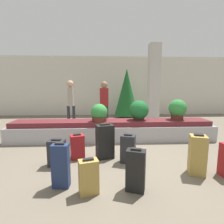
# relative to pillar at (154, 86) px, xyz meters

# --- Properties ---
(ground_plane) EXTENTS (18.00, 18.00, 0.00)m
(ground_plane) POSITION_rel_pillar_xyz_m (-1.71, -3.08, -1.60)
(ground_plane) COLOR #6B6051
(back_wall) EXTENTS (18.00, 0.06, 3.20)m
(back_wall) POSITION_rel_pillar_xyz_m (-1.71, 2.99, 0.00)
(back_wall) COLOR beige
(back_wall) RESTS_ON ground_plane
(carousel) EXTENTS (6.04, 0.83, 0.59)m
(carousel) POSITION_rel_pillar_xyz_m (-1.71, -1.67, -1.32)
(carousel) COLOR #9E9EA3
(carousel) RESTS_ON ground_plane
(pillar) EXTENTS (0.41, 0.41, 3.20)m
(pillar) POSITION_rel_pillar_xyz_m (0.00, 0.00, 0.00)
(pillar) COLOR beige
(pillar) RESTS_ON ground_plane
(suitcase_1) EXTENTS (0.34, 0.25, 0.56)m
(suitcase_1) POSITION_rel_pillar_xyz_m (-2.92, -3.35, -1.33)
(suitcase_1) COLOR #232328
(suitcase_1) RESTS_ON ground_plane
(suitcase_2) EXTENTS (0.43, 0.34, 0.79)m
(suitcase_2) POSITION_rel_pillar_xyz_m (-1.95, -3.02, -1.22)
(suitcase_2) COLOR black
(suitcase_2) RESTS_ON ground_plane
(suitcase_3) EXTENTS (0.32, 0.25, 0.55)m
(suitcase_3) POSITION_rel_pillar_xyz_m (-2.21, -4.33, -1.34)
(suitcase_3) COLOR #A3843D
(suitcase_3) RESTS_ON ground_plane
(suitcase_4) EXTENTS (0.35, 0.32, 0.56)m
(suitcase_4) POSITION_rel_pillar_xyz_m (-2.56, -3.02, -1.33)
(suitcase_4) COLOR maroon
(suitcase_4) RESTS_ON ground_plane
(suitcase_5) EXTENTS (0.33, 0.27, 0.68)m
(suitcase_5) POSITION_rel_pillar_xyz_m (-1.49, -4.30, -1.27)
(suitcase_5) COLOR black
(suitcase_5) RESTS_ON ground_plane
(suitcase_6) EXTENTS (0.27, 0.18, 0.73)m
(suitcase_6) POSITION_rel_pillar_xyz_m (-2.66, -4.13, -1.24)
(suitcase_6) COLOR navy
(suitcase_6) RESTS_ON ground_plane
(suitcase_7) EXTENTS (0.35, 0.30, 0.62)m
(suitcase_7) POSITION_rel_pillar_xyz_m (-1.46, -3.29, -1.30)
(suitcase_7) COLOR #232328
(suitcase_7) RESTS_ON ground_plane
(suitcase_8) EXTENTS (0.34, 0.33, 0.76)m
(suitcase_8) POSITION_rel_pillar_xyz_m (-0.28, -3.85, -1.23)
(suitcase_8) COLOR #A3843D
(suitcase_8) RESTS_ON ground_plane
(potted_plant_0) EXTENTS (0.54, 0.54, 0.62)m
(potted_plant_0) POSITION_rel_pillar_xyz_m (0.28, -1.64, -0.70)
(potted_plant_0) COLOR #4C2319
(potted_plant_0) RESTS_ON carousel
(potted_plant_1) EXTENTS (0.58, 0.58, 0.59)m
(potted_plant_1) POSITION_rel_pillar_xyz_m (-0.91, -1.66, -0.72)
(potted_plant_1) COLOR #381914
(potted_plant_1) RESTS_ON carousel
(potted_plant_2) EXTENTS (0.47, 0.47, 0.51)m
(potted_plant_2) POSITION_rel_pillar_xyz_m (-2.09, -1.79, -0.77)
(potted_plant_2) COLOR #4C2319
(potted_plant_2) RESTS_ON carousel
(traveler_0) EXTENTS (0.33, 0.25, 1.78)m
(traveler_0) POSITION_rel_pillar_xyz_m (-1.93, -0.18, -0.52)
(traveler_0) COLOR #282833
(traveler_0) RESTS_ON ground_plane
(traveler_1) EXTENTS (0.31, 0.33, 1.81)m
(traveler_1) POSITION_rel_pillar_xyz_m (-3.18, -0.20, -0.50)
(traveler_1) COLOR #282833
(traveler_1) RESTS_ON ground_plane
(decorated_tree) EXTENTS (1.16, 1.16, 2.44)m
(decorated_tree) POSITION_rel_pillar_xyz_m (-0.81, 1.76, -0.29)
(decorated_tree) COLOR #4C331E
(decorated_tree) RESTS_ON ground_plane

